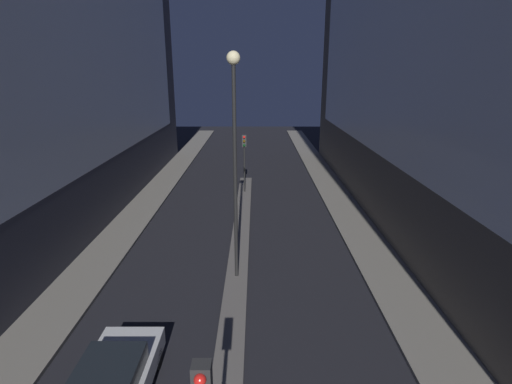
# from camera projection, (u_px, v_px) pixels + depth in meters

# --- Properties ---
(building_left) EXTENTS (6.01, 41.91, 22.90)m
(building_left) POSITION_uv_depth(u_px,v_px,m) (43.00, 25.00, 22.04)
(building_left) COLOR #383842
(building_left) RESTS_ON ground
(median_strip) EXTENTS (0.98, 29.83, 0.14)m
(median_strip) POSITION_uv_depth(u_px,v_px,m) (240.00, 253.00, 20.46)
(median_strip) COLOR #66605B
(median_strip) RESTS_ON ground
(traffic_light_mid) EXTENTS (0.32, 0.42, 4.38)m
(traffic_light_mid) POSITION_uv_depth(u_px,v_px,m) (246.00, 150.00, 29.75)
(traffic_light_mid) COLOR black
(traffic_light_mid) RESTS_ON median_strip
(street_lamp) EXTENTS (0.54, 0.54, 9.62)m
(street_lamp) POSITION_uv_depth(u_px,v_px,m) (236.00, 132.00, 16.18)
(street_lamp) COLOR black
(street_lamp) RESTS_ON median_strip
(car_left_lane) EXTENTS (1.92, 4.13, 1.49)m
(car_left_lane) POSITION_uv_depth(u_px,v_px,m) (115.00, 379.00, 11.15)
(car_left_lane) COLOR silver
(car_left_lane) RESTS_ON ground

